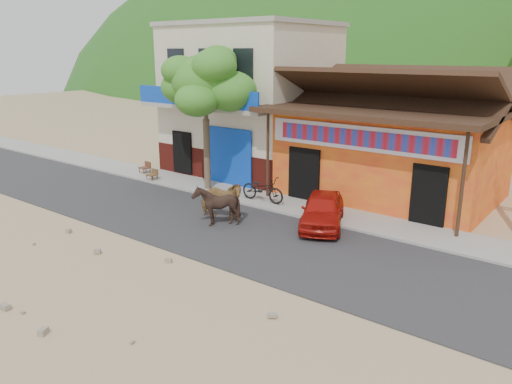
% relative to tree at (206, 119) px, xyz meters
% --- Properties ---
extents(ground, '(120.00, 120.00, 0.00)m').
position_rel_tree_xyz_m(ground, '(4.60, -5.80, -3.12)').
color(ground, '#9E825B').
rests_on(ground, ground).
extents(road, '(60.00, 5.00, 0.04)m').
position_rel_tree_xyz_m(road, '(4.60, -3.30, -3.10)').
color(road, '#28282B').
rests_on(road, ground).
extents(sidewalk, '(60.00, 2.00, 0.12)m').
position_rel_tree_xyz_m(sidewalk, '(4.60, 0.20, -3.06)').
color(sidewalk, gray).
rests_on(sidewalk, ground).
extents(dance_club, '(8.00, 6.00, 3.60)m').
position_rel_tree_xyz_m(dance_club, '(6.60, 4.20, -1.32)').
color(dance_club, orange).
rests_on(dance_club, ground).
extents(cafe_building, '(7.00, 6.00, 7.00)m').
position_rel_tree_xyz_m(cafe_building, '(-0.90, 4.20, 0.38)').
color(cafe_building, beige).
rests_on(cafe_building, ground).
extents(tree, '(3.00, 3.00, 6.00)m').
position_rel_tree_xyz_m(tree, '(0.00, 0.00, 0.00)').
color(tree, '#2D721E').
rests_on(tree, sidewalk).
extents(cow_tan, '(1.86, 1.27, 1.44)m').
position_rel_tree_xyz_m(cow_tan, '(3.12, -2.63, -2.36)').
color(cow_tan, olive).
rests_on(cow_tan, road).
extents(cow_dark, '(1.40, 1.26, 1.44)m').
position_rel_tree_xyz_m(cow_dark, '(3.39, -3.19, -2.36)').
color(cow_dark, black).
rests_on(cow_dark, road).
extents(red_car, '(2.72, 3.68, 1.17)m').
position_rel_tree_xyz_m(red_car, '(6.33, -1.00, -2.50)').
color(red_car, '#A9120C').
rests_on(red_car, road).
extents(scooter, '(1.96, 0.74, 1.02)m').
position_rel_tree_xyz_m(scooter, '(3.10, -0.13, -2.49)').
color(scooter, black).
rests_on(scooter, sidewalk).
extents(cafe_chair_left, '(0.42, 0.42, 0.91)m').
position_rel_tree_xyz_m(cafe_chair_left, '(-3.07, -0.50, -2.55)').
color(cafe_chair_left, '#543C1C').
rests_on(cafe_chair_left, sidewalk).
extents(cafe_chair_right, '(0.51, 0.51, 1.00)m').
position_rel_tree_xyz_m(cafe_chair_right, '(-4.40, 0.19, -2.50)').
color(cafe_chair_right, '#4B2419').
rests_on(cafe_chair_right, sidewalk).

